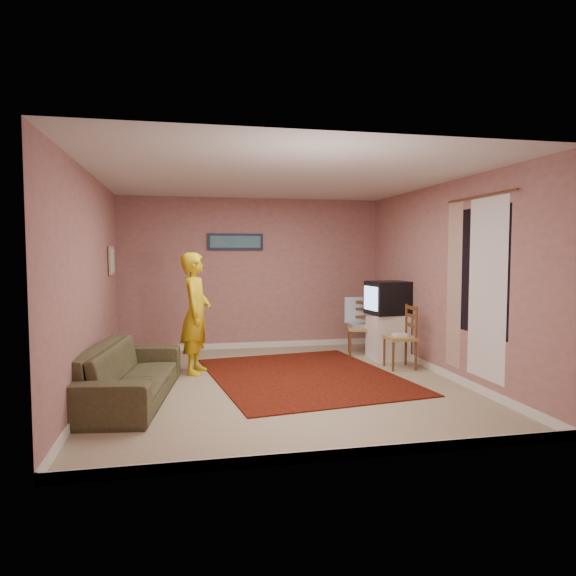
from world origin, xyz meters
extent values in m
plane|color=tan|center=(0.00, 0.00, 0.00)|extent=(5.00, 5.00, 0.00)
cube|color=#B27475|center=(0.00, 2.50, 1.30)|extent=(4.50, 0.02, 2.60)
cube|color=#B27475|center=(0.00, -2.50, 1.30)|extent=(4.50, 0.02, 2.60)
cube|color=#B27475|center=(-2.25, 0.00, 1.30)|extent=(0.02, 5.00, 2.60)
cube|color=#B27475|center=(2.25, 0.00, 1.30)|extent=(0.02, 5.00, 2.60)
cube|color=silver|center=(0.00, 0.00, 2.60)|extent=(4.50, 5.00, 0.02)
cube|color=white|center=(0.00, 2.49, 0.05)|extent=(4.50, 0.02, 0.10)
cube|color=white|center=(0.00, -2.49, 0.05)|extent=(4.50, 0.02, 0.10)
cube|color=white|center=(-2.24, 0.00, 0.05)|extent=(0.02, 5.00, 0.10)
cube|color=white|center=(2.24, 0.00, 0.05)|extent=(0.02, 5.00, 0.10)
cube|color=black|center=(2.24, -0.90, 1.45)|extent=(0.01, 1.10, 1.50)
cube|color=white|center=(2.23, -1.05, 1.25)|extent=(0.01, 0.75, 2.10)
cube|color=beige|center=(2.21, -0.35, 1.25)|extent=(0.01, 0.35, 2.10)
cylinder|color=brown|center=(2.20, -0.90, 2.32)|extent=(0.02, 1.40, 0.02)
cube|color=#141937|center=(-0.30, 2.47, 1.85)|extent=(0.95, 0.03, 0.28)
cube|color=#32538B|center=(-0.30, 2.45, 1.85)|extent=(0.86, 0.01, 0.20)
cube|color=tan|center=(-2.22, 1.60, 1.55)|extent=(0.03, 0.38, 0.42)
cube|color=silver|center=(-2.20, 1.60, 1.55)|extent=(0.01, 0.30, 0.34)
cube|color=#320505|center=(0.39, 0.29, 0.01)|extent=(2.74, 3.24, 0.02)
cube|color=white|center=(1.95, 1.15, 0.35)|extent=(0.55, 0.50, 0.70)
cube|color=black|center=(1.95, 1.15, 0.96)|extent=(0.64, 0.60, 0.52)
cube|color=#8CB2F2|center=(1.65, 1.12, 0.96)|extent=(0.07, 0.43, 0.37)
cube|color=#A88251|center=(1.63, 1.53, 0.43)|extent=(0.49, 0.47, 0.05)
cube|color=brown|center=(1.63, 1.53, 0.66)|extent=(0.40, 0.14, 0.46)
cube|color=#BCBCC1|center=(1.63, 1.53, 0.49)|extent=(0.38, 0.27, 0.06)
cube|color=#97C8F8|center=(1.63, 1.72, 0.72)|extent=(0.40, 0.05, 0.42)
cube|color=#A88251|center=(1.86, 0.49, 0.44)|extent=(0.41, 0.42, 0.05)
cube|color=brown|center=(1.86, 0.49, 0.68)|extent=(0.05, 0.41, 0.47)
cube|color=white|center=(1.86, 0.49, 0.49)|extent=(0.19, 0.14, 0.04)
imported|color=#4E4D2F|center=(-1.80, -0.39, 0.31)|extent=(1.13, 2.24, 0.63)
imported|color=yellow|center=(-1.02, 0.78, 0.83)|extent=(0.53, 0.68, 1.67)
camera|label=1|loc=(-1.19, -6.34, 1.67)|focal=32.00mm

